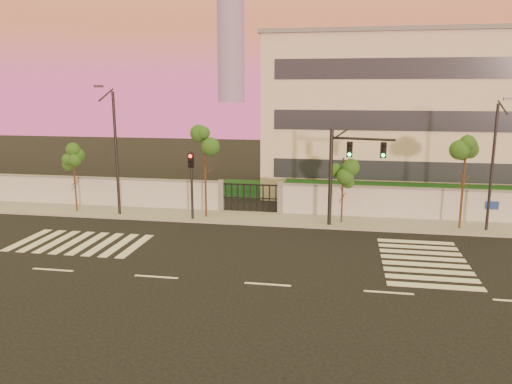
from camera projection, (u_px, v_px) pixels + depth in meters
The scene contains 14 objects.
ground at pixel (268, 284), 21.21m from camera, with size 120.00×120.00×0.00m, color black.
sidewalk at pixel (293, 220), 31.32m from camera, with size 60.00×3.00×0.15m, color gray.
perimeter_wall at pixel (297, 199), 32.55m from camera, with size 60.00×0.36×2.20m.
hedge_row at pixel (316, 195), 35.06m from camera, with size 41.00×4.25×1.80m.
institutional_building at pixel (422, 114), 39.63m from camera, with size 24.40×12.40×12.25m.
road_markings at pixel (248, 254), 25.10m from camera, with size 57.00×7.62×0.02m.
street_tree_b at pixel (74, 164), 32.68m from camera, with size 1.38×1.10×4.55m.
street_tree_c at pixel (205, 152), 31.13m from camera, with size 1.55×1.23×5.86m.
street_tree_d at pixel (343, 176), 29.97m from camera, with size 1.41×1.12×4.12m.
street_tree_e at pixel (465, 160), 28.47m from camera, with size 1.64×1.31×5.63m.
traffic_signal_main at pixel (344, 166), 29.14m from camera, with size 3.70×1.01×5.91m.
traffic_signal_secondary at pixel (191, 177), 30.82m from camera, with size 0.34×0.34×4.43m.
streetlight_west at pixel (115, 147), 31.47m from camera, with size 0.50×2.02×8.38m.
streetlight_east at pixel (494, 161), 27.92m from camera, with size 0.46×1.86×7.72m.
Camera 1 is at (2.97, -19.75, 8.19)m, focal length 35.00 mm.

